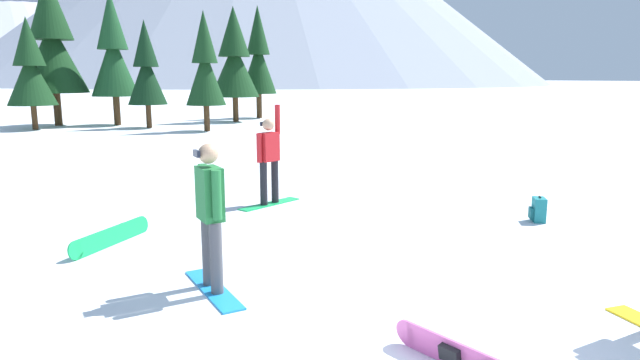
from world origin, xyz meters
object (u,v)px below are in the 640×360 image
Objects in this scene: pine_tree_young at (146,70)px; pine_tree_leaning at (205,66)px; pine_tree_tall at (234,59)px; snowboarder_background at (269,158)px; pine_tree_broad at (52,43)px; backpack_teal at (538,210)px; pine_tree_slender at (30,69)px; pine_tree_short at (258,57)px; snowboarder_midground at (210,214)px; pine_tree_twin at (113,53)px; loose_snowboard_near_left at (111,236)px.

pine_tree_leaning reaches higher than pine_tree_young.
pine_tree_tall is at bearing 60.78° from pine_tree_leaning.
pine_tree_broad is (-4.31, 22.92, 3.41)m from snowboarder_background.
pine_tree_tall is 1.21× the size of pine_tree_young.
pine_tree_young is (-3.98, 22.67, 2.77)m from backpack_teal.
pine_tree_short reaches higher than pine_tree_slender.
pine_tree_slender is at bearing 104.49° from snowboarder_background.
pine_tree_tall is at bearing 87.11° from backpack_teal.
pine_tree_broad reaches higher than pine_tree_young.
snowboarder_background is 25.26m from pine_tree_short.
backpack_teal is at bearing 7.96° from snowboarder_midground.
pine_tree_twin is at bearing 176.25° from pine_tree_tall.
pine_tree_tall is at bearing 76.23° from snowboarder_background.
snowboarder_background is 1.49× the size of loose_snowboard_near_left.
backpack_teal is 0.06× the size of pine_tree_broad.
pine_tree_tall is at bearing -8.47° from pine_tree_broad.
pine_tree_slender is at bearing -162.44° from pine_tree_twin.
snowboarder_midground is at bearing -91.81° from pine_tree_twin.
pine_tree_twin is 6.75m from pine_tree_leaning.
pine_tree_tall is 1.16× the size of pine_tree_leaning.
pine_tree_broad is (-4.34, 3.53, 1.39)m from pine_tree_young.
pine_tree_leaning reaches higher than snowboarder_midground.
pine_tree_tall is (5.27, 21.49, 2.66)m from snowboarder_background.
pine_tree_twin is at bearing 88.19° from snowboarder_midground.
backpack_teal is 27.69m from pine_tree_short.
pine_tree_twin reaches higher than pine_tree_leaning.
pine_tree_twin is 4.29m from pine_tree_slender.
pine_tree_twin reaches higher than backpack_teal.
snowboarder_midground is at bearing -106.14° from pine_tree_tall.
pine_tree_twin is (0.82, 26.07, 2.93)m from snowboarder_midground.
pine_tree_leaning is (5.57, 18.00, 2.98)m from loose_snowboard_near_left.
pine_tree_broad reaches higher than loose_snowboard_near_left.
pine_tree_short is at bearing 31.33° from pine_tree_young.
backpack_teal is 23.19m from pine_tree_young.
pine_tree_tall is (1.25, 24.78, 3.41)m from backpack_teal.
pine_tree_tall is (8.44, 23.14, 3.48)m from loose_snowboard_near_left.
snowboarder_midground is 0.23× the size of pine_tree_broad.
backpack_teal is at bearing -72.38° from pine_tree_broad.
pine_tree_leaning is (-2.87, -5.14, -0.50)m from pine_tree_tall.
snowboarder_background is 0.36× the size of pine_tree_leaning.
pine_tree_tall is at bearing 73.86° from snowboarder_midground.
pine_tree_tall is 5.91m from pine_tree_leaning.
pine_tree_broad is at bearing 161.52° from pine_tree_twin.
snowboarder_background is at bearing -86.52° from pine_tree_twin.
pine_tree_slender is (-7.73, 4.30, -0.11)m from pine_tree_leaning.
pine_tree_short is (2.25, 2.45, 0.23)m from pine_tree_tall.
loose_snowboard_near_left is (-3.17, -1.64, -0.83)m from snowboarder_background.
pine_tree_twin is at bearing 123.79° from pine_tree_leaning.
pine_tree_broad is (-2.15, 27.07, 3.41)m from snowboarder_midground.
pine_tree_tall reaches higher than pine_tree_leaning.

